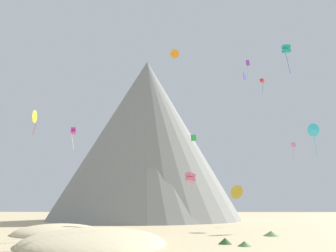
{
  "coord_description": "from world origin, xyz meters",
  "views": [
    {
      "loc": [
        -1.49,
        -28.33,
        4.16
      ],
      "look_at": [
        -3.7,
        35.4,
        18.89
      ],
      "focal_mm": 36.81,
      "sensor_mm": 36.0,
      "label": 1
    }
  ],
  "objects_px": {
    "kite_orange_high": "(175,54)",
    "kite_blue_low": "(129,169)",
    "rock_massif": "(146,143)",
    "kite_cyan_mid": "(314,130)",
    "kite_indigo_high": "(245,76)",
    "kite_yellow_mid": "(35,117)",
    "bush_low_patch": "(68,238)",
    "bush_near_left": "(271,233)",
    "bush_scatter_east": "(225,241)",
    "bush_far_right": "(245,244)",
    "kite_gold_low": "(237,192)",
    "kite_violet_high": "(248,65)",
    "kite_red_high": "(262,81)",
    "kite_rainbow_low": "(190,177)",
    "kite_green_mid": "(194,138)",
    "kite_pink_mid": "(293,145)",
    "kite_teal_high": "(286,49)",
    "kite_magenta_mid": "(73,131)"
  },
  "relations": [
    {
      "from": "kite_blue_low",
      "to": "kite_cyan_mid",
      "type": "bearing_deg",
      "value": -27.54
    },
    {
      "from": "bush_scatter_east",
      "to": "bush_far_right",
      "type": "distance_m",
      "value": 2.63
    },
    {
      "from": "kite_orange_high",
      "to": "kite_yellow_mid",
      "type": "relative_size",
      "value": 0.37
    },
    {
      "from": "bush_low_patch",
      "to": "bush_near_left",
      "type": "distance_m",
      "value": 27.33
    },
    {
      "from": "bush_scatter_east",
      "to": "kite_pink_mid",
      "type": "relative_size",
      "value": 0.33
    },
    {
      "from": "rock_massif",
      "to": "kite_indigo_high",
      "type": "relative_size",
      "value": 39.78
    },
    {
      "from": "kite_pink_mid",
      "to": "kite_cyan_mid",
      "type": "height_order",
      "value": "kite_cyan_mid"
    },
    {
      "from": "kite_violet_high",
      "to": "kite_red_high",
      "type": "distance_m",
      "value": 7.3
    },
    {
      "from": "bush_near_left",
      "to": "kite_gold_low",
      "type": "xyz_separation_m",
      "value": [
        -2.76,
        10.66,
        6.04
      ]
    },
    {
      "from": "bush_low_patch",
      "to": "bush_far_right",
      "type": "height_order",
      "value": "bush_low_patch"
    },
    {
      "from": "kite_magenta_mid",
      "to": "kite_orange_high",
      "type": "xyz_separation_m",
      "value": [
        16.6,
        1.8,
        14.19
      ]
    },
    {
      "from": "rock_massif",
      "to": "kite_violet_high",
      "type": "distance_m",
      "value": 40.49
    },
    {
      "from": "kite_violet_high",
      "to": "kite_orange_high",
      "type": "height_order",
      "value": "kite_violet_high"
    },
    {
      "from": "bush_scatter_east",
      "to": "kite_gold_low",
      "type": "height_order",
      "value": "kite_gold_low"
    },
    {
      "from": "kite_gold_low",
      "to": "kite_cyan_mid",
      "type": "bearing_deg",
      "value": -121.75
    },
    {
      "from": "kite_indigo_high",
      "to": "bush_near_left",
      "type": "bearing_deg",
      "value": 81.35
    },
    {
      "from": "rock_massif",
      "to": "kite_pink_mid",
      "type": "relative_size",
      "value": 13.33
    },
    {
      "from": "kite_green_mid",
      "to": "kite_gold_low",
      "type": "xyz_separation_m",
      "value": [
        7.26,
        -3.08,
        -10.29
      ]
    },
    {
      "from": "kite_gold_low",
      "to": "rock_massif",
      "type": "bearing_deg",
      "value": -25.45
    },
    {
      "from": "bush_low_patch",
      "to": "kite_yellow_mid",
      "type": "xyz_separation_m",
      "value": [
        -11.65,
        14.79,
        18.75
      ]
    },
    {
      "from": "kite_green_mid",
      "to": "kite_blue_low",
      "type": "height_order",
      "value": "kite_green_mid"
    },
    {
      "from": "kite_indigo_high",
      "to": "kite_yellow_mid",
      "type": "relative_size",
      "value": 0.35
    },
    {
      "from": "kite_cyan_mid",
      "to": "kite_rainbow_low",
      "type": "bearing_deg",
      "value": -172.13
    },
    {
      "from": "kite_gold_low",
      "to": "kite_magenta_mid",
      "type": "bearing_deg",
      "value": 52.02
    },
    {
      "from": "kite_blue_low",
      "to": "kite_indigo_high",
      "type": "bearing_deg",
      "value": -41.33
    },
    {
      "from": "bush_far_right",
      "to": "kite_blue_low",
      "type": "relative_size",
      "value": 1.04
    },
    {
      "from": "bush_near_left",
      "to": "kite_yellow_mid",
      "type": "bearing_deg",
      "value": 170.4
    },
    {
      "from": "bush_low_patch",
      "to": "rock_massif",
      "type": "relative_size",
      "value": 0.04
    },
    {
      "from": "kite_rainbow_low",
      "to": "kite_teal_high",
      "type": "bearing_deg",
      "value": 58.0
    },
    {
      "from": "bush_scatter_east",
      "to": "bush_far_right",
      "type": "bearing_deg",
      "value": -47.27
    },
    {
      "from": "rock_massif",
      "to": "kite_cyan_mid",
      "type": "xyz_separation_m",
      "value": [
        36.79,
        -33.75,
        -3.72
      ]
    },
    {
      "from": "kite_orange_high",
      "to": "kite_blue_low",
      "type": "distance_m",
      "value": 38.33
    },
    {
      "from": "kite_red_high",
      "to": "bush_scatter_east",
      "type": "bearing_deg",
      "value": -67.33
    },
    {
      "from": "kite_green_mid",
      "to": "kite_pink_mid",
      "type": "xyz_separation_m",
      "value": [
        25.59,
        21.23,
        2.1
      ]
    },
    {
      "from": "bush_near_left",
      "to": "kite_blue_low",
      "type": "distance_m",
      "value": 47.54
    },
    {
      "from": "bush_far_right",
      "to": "kite_gold_low",
      "type": "height_order",
      "value": "kite_gold_low"
    },
    {
      "from": "bush_low_patch",
      "to": "kite_red_high",
      "type": "bearing_deg",
      "value": 47.19
    },
    {
      "from": "bush_far_right",
      "to": "kite_indigo_high",
      "type": "height_order",
      "value": "kite_indigo_high"
    },
    {
      "from": "bush_near_left",
      "to": "kite_cyan_mid",
      "type": "xyz_separation_m",
      "value": [
        13.91,
        16.87,
        18.34
      ]
    },
    {
      "from": "bush_low_patch",
      "to": "bush_near_left",
      "type": "bearing_deg",
      "value": 17.94
    },
    {
      "from": "kite_blue_low",
      "to": "kite_indigo_high",
      "type": "xyz_separation_m",
      "value": [
        26.21,
        -23.17,
        15.93
      ]
    },
    {
      "from": "bush_scatter_east",
      "to": "kite_rainbow_low",
      "type": "height_order",
      "value": "kite_rainbow_low"
    },
    {
      "from": "kite_yellow_mid",
      "to": "bush_near_left",
      "type": "bearing_deg",
      "value": -102.94
    },
    {
      "from": "rock_massif",
      "to": "kite_red_high",
      "type": "height_order",
      "value": "rock_massif"
    },
    {
      "from": "kite_blue_low",
      "to": "kite_cyan_mid",
      "type": "relative_size",
      "value": 0.23
    },
    {
      "from": "kite_orange_high",
      "to": "kite_cyan_mid",
      "type": "relative_size",
      "value": 0.26
    },
    {
      "from": "kite_red_high",
      "to": "kite_gold_low",
      "type": "distance_m",
      "value": 32.8
    },
    {
      "from": "bush_far_right",
      "to": "kite_indigo_high",
      "type": "xyz_separation_m",
      "value": [
        6.34,
        27.05,
        29.06
      ]
    },
    {
      "from": "kite_orange_high",
      "to": "kite_green_mid",
      "type": "distance_m",
      "value": 16.11
    },
    {
      "from": "rock_massif",
      "to": "kite_green_mid",
      "type": "distance_m",
      "value": 39.47
    }
  ]
}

